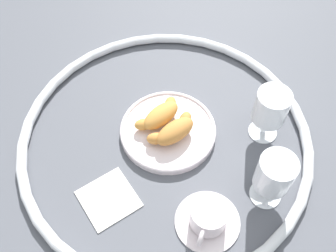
{
  "coord_description": "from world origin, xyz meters",
  "views": [
    {
      "loc": [
        -0.3,
        -0.4,
        0.8
      ],
      "look_at": [
        0.02,
        0.01,
        0.03
      ],
      "focal_mm": 42.69,
      "sensor_mm": 36.0,
      "label": 1
    }
  ],
  "objects_px": {
    "croissant_large": "(174,131)",
    "juice_glass_right": "(271,109)",
    "folded_napkin": "(109,198)",
    "juice_glass_left": "(275,175)",
    "croissant_small": "(160,115)",
    "pastry_plate": "(168,131)",
    "coffee_cup_near": "(208,218)"
  },
  "relations": [
    {
      "from": "croissant_large",
      "to": "croissant_small",
      "type": "xyz_separation_m",
      "value": [
        0.0,
        0.05,
        0.0
      ]
    },
    {
      "from": "juice_glass_right",
      "to": "pastry_plate",
      "type": "bearing_deg",
      "value": 143.01
    },
    {
      "from": "coffee_cup_near",
      "to": "folded_napkin",
      "type": "distance_m",
      "value": 0.22
    },
    {
      "from": "juice_glass_right",
      "to": "folded_napkin",
      "type": "height_order",
      "value": "juice_glass_right"
    },
    {
      "from": "croissant_large",
      "to": "juice_glass_right",
      "type": "height_order",
      "value": "juice_glass_right"
    },
    {
      "from": "croissant_small",
      "to": "pastry_plate",
      "type": "bearing_deg",
      "value": -90.91
    },
    {
      "from": "croissant_small",
      "to": "coffee_cup_near",
      "type": "xyz_separation_m",
      "value": [
        -0.07,
        -0.26,
        -0.01
      ]
    },
    {
      "from": "coffee_cup_near",
      "to": "folded_napkin",
      "type": "relative_size",
      "value": 1.24
    },
    {
      "from": "juice_glass_left",
      "to": "juice_glass_right",
      "type": "distance_m",
      "value": 0.16
    },
    {
      "from": "pastry_plate",
      "to": "croissant_small",
      "type": "distance_m",
      "value": 0.04
    },
    {
      "from": "croissant_small",
      "to": "folded_napkin",
      "type": "height_order",
      "value": "croissant_small"
    },
    {
      "from": "croissant_small",
      "to": "coffee_cup_near",
      "type": "relative_size",
      "value": 1.0
    },
    {
      "from": "juice_glass_left",
      "to": "folded_napkin",
      "type": "relative_size",
      "value": 1.27
    },
    {
      "from": "croissant_large",
      "to": "folded_napkin",
      "type": "relative_size",
      "value": 1.25
    },
    {
      "from": "pastry_plate",
      "to": "juice_glass_right",
      "type": "xyz_separation_m",
      "value": [
        0.18,
        -0.14,
        0.08
      ]
    },
    {
      "from": "pastry_plate",
      "to": "coffee_cup_near",
      "type": "bearing_deg",
      "value": -107.74
    },
    {
      "from": "coffee_cup_near",
      "to": "croissant_small",
      "type": "bearing_deg",
      "value": 74.18
    },
    {
      "from": "pastry_plate",
      "to": "folded_napkin",
      "type": "xyz_separation_m",
      "value": [
        -0.2,
        -0.06,
        -0.01
      ]
    },
    {
      "from": "folded_napkin",
      "to": "juice_glass_right",
      "type": "bearing_deg",
      "value": -11.78
    },
    {
      "from": "coffee_cup_near",
      "to": "croissant_large",
      "type": "bearing_deg",
      "value": 70.49
    },
    {
      "from": "croissant_small",
      "to": "juice_glass_right",
      "type": "relative_size",
      "value": 0.97
    },
    {
      "from": "croissant_large",
      "to": "juice_glass_right",
      "type": "xyz_separation_m",
      "value": [
        0.18,
        -0.11,
        0.05
      ]
    },
    {
      "from": "croissant_large",
      "to": "coffee_cup_near",
      "type": "height_order",
      "value": "croissant_large"
    },
    {
      "from": "croissant_small",
      "to": "juice_glass_right",
      "type": "xyz_separation_m",
      "value": [
        0.18,
        -0.17,
        0.05
      ]
    },
    {
      "from": "juice_glass_right",
      "to": "folded_napkin",
      "type": "xyz_separation_m",
      "value": [
        -0.38,
        0.08,
        -0.09
      ]
    },
    {
      "from": "croissant_large",
      "to": "juice_glass_left",
      "type": "xyz_separation_m",
      "value": [
        0.07,
        -0.23,
        0.06
      ]
    },
    {
      "from": "pastry_plate",
      "to": "croissant_large",
      "type": "distance_m",
      "value": 0.04
    },
    {
      "from": "juice_glass_left",
      "to": "folded_napkin",
      "type": "xyz_separation_m",
      "value": [
        -0.27,
        0.2,
        -0.09
      ]
    },
    {
      "from": "juice_glass_right",
      "to": "folded_napkin",
      "type": "distance_m",
      "value": 0.4
    },
    {
      "from": "folded_napkin",
      "to": "juice_glass_left",
      "type": "bearing_deg",
      "value": -36.08
    },
    {
      "from": "juice_glass_left",
      "to": "folded_napkin",
      "type": "height_order",
      "value": "juice_glass_left"
    },
    {
      "from": "juice_glass_right",
      "to": "folded_napkin",
      "type": "relative_size",
      "value": 1.27
    }
  ]
}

